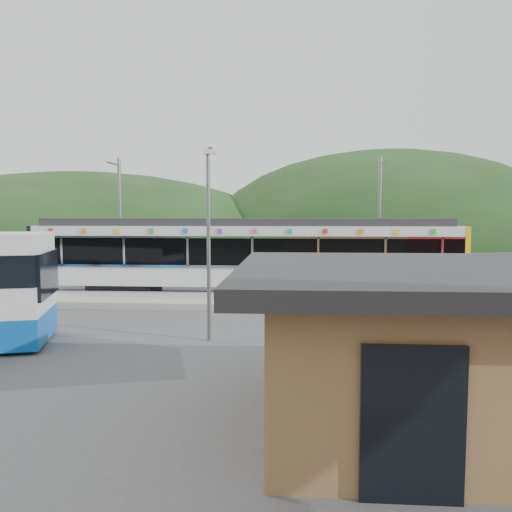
{
  "coord_description": "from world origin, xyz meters",
  "views": [
    {
      "loc": [
        2.35,
        -18.17,
        3.92
      ],
      "look_at": [
        1.01,
        1.0,
        2.33
      ],
      "focal_mm": 35.0,
      "sensor_mm": 36.0,
      "label": 1
    }
  ],
  "objects": [
    {
      "name": "train",
      "position": [
        0.11,
        6.0,
        2.06
      ],
      "size": [
        20.44,
        3.01,
        3.74
      ],
      "color": "black",
      "rests_on": "ground"
    },
    {
      "name": "hills",
      "position": [
        6.19,
        5.29,
        0.0
      ],
      "size": [
        146.0,
        149.0,
        26.0
      ],
      "color": "#1E3D19",
      "rests_on": "ground"
    },
    {
      "name": "platform",
      "position": [
        0.0,
        3.3,
        0.15
      ],
      "size": [
        26.0,
        3.2,
        0.3
      ],
      "primitive_type": "cube",
      "color": "#9E9E99",
      "rests_on": "ground"
    },
    {
      "name": "ground",
      "position": [
        0.0,
        0.0,
        0.0
      ],
      "size": [
        120.0,
        120.0,
        0.0
      ],
      "primitive_type": "plane",
      "color": "#4C4C4F",
      "rests_on": "ground"
    },
    {
      "name": "lamp_post",
      "position": [
        -0.18,
        -3.12,
        3.52
      ],
      "size": [
        0.38,
        1.07,
        5.9
      ],
      "rotation": [
        0.0,
        0.0,
        0.24
      ],
      "color": "slate",
      "rests_on": "ground"
    },
    {
      "name": "station_shelter",
      "position": [
        6.0,
        -9.01,
        1.55
      ],
      "size": [
        9.2,
        6.2,
        3.0
      ],
      "color": "olive",
      "rests_on": "ground"
    },
    {
      "name": "catenary_mast_east",
      "position": [
        7.0,
        8.56,
        3.65
      ],
      "size": [
        0.18,
        1.8,
        7.0
      ],
      "color": "slate",
      "rests_on": "ground"
    },
    {
      "name": "yellow_line",
      "position": [
        0.0,
        2.0,
        0.3
      ],
      "size": [
        26.0,
        0.1,
        0.01
      ],
      "primitive_type": "cube",
      "color": "yellow",
      "rests_on": "platform"
    },
    {
      "name": "catenary_mast_west",
      "position": [
        -7.0,
        8.56,
        3.65
      ],
      "size": [
        0.18,
        1.8,
        7.0
      ],
      "color": "slate",
      "rests_on": "ground"
    }
  ]
}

